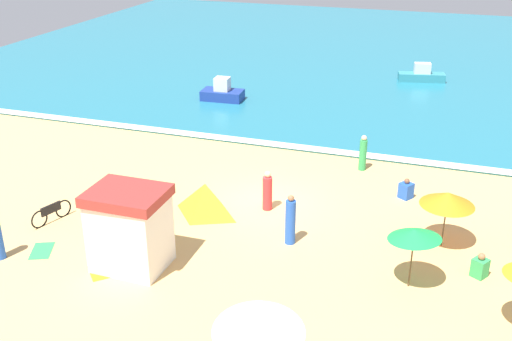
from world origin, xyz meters
name	(u,v)px	position (x,y,z in m)	size (l,w,h in m)	color
ground_plane	(267,204)	(0.00, 0.00, 0.00)	(60.00, 60.00, 0.00)	#E5B26B
ocean_water	(372,54)	(0.00, 28.00, 0.05)	(60.00, 44.00, 0.10)	teal
wave_breaker_foam	(305,148)	(0.00, 6.30, 0.10)	(57.00, 0.70, 0.01)	white
lifeguard_cabana	(130,228)	(-2.93, -5.83, 1.43)	(2.50, 2.01, 2.82)	white
beach_umbrella_0	(448,199)	(6.95, -1.13, 1.87)	(2.17, 2.17, 2.11)	#4C3823
beach_umbrella_3	(414,234)	(6.08, -4.10, 1.91)	(2.32, 2.31, 2.17)	#4C3823
beach_umbrella_4	(259,326)	(2.91, -9.88, 1.91)	(2.88, 2.89, 2.15)	#4C3823
beach_tent	(206,199)	(-2.02, -1.60, 0.66)	(2.31, 1.95, 1.32)	yellow
parked_bicycle	(51,213)	(-7.41, -4.06, 0.38)	(0.61, 1.75, 0.76)	black
beachgoer_0	(267,192)	(0.15, -0.42, 0.77)	(0.48, 0.48, 1.65)	red
beachgoer_1	(406,190)	(5.31, 2.37, 0.36)	(0.66, 0.66, 0.88)	blue
beachgoer_2	(290,221)	(1.73, -2.69, 0.89)	(0.53, 0.53, 1.91)	blue
beachgoer_4	(480,267)	(8.22, -2.80, 0.36)	(0.62, 0.62, 0.87)	green
beachgoer_7	(106,205)	(-5.28, -3.53, 0.79)	(0.32, 0.32, 1.64)	black
beachgoer_8	(363,154)	(3.09, 4.72, 0.79)	(0.47, 0.47, 1.68)	green
beach_towel_0	(110,270)	(-3.53, -6.34, 0.01)	(1.62, 1.61, 0.01)	orange
beach_towel_2	(42,251)	(-6.46, -6.04, 0.01)	(1.11, 1.34, 0.01)	green
small_boat_0	(222,93)	(-6.84, 12.47, 0.56)	(2.60, 1.51, 1.40)	navy
small_boat_1	(422,75)	(4.44, 20.78, 0.51)	(3.22, 1.63, 1.25)	teal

